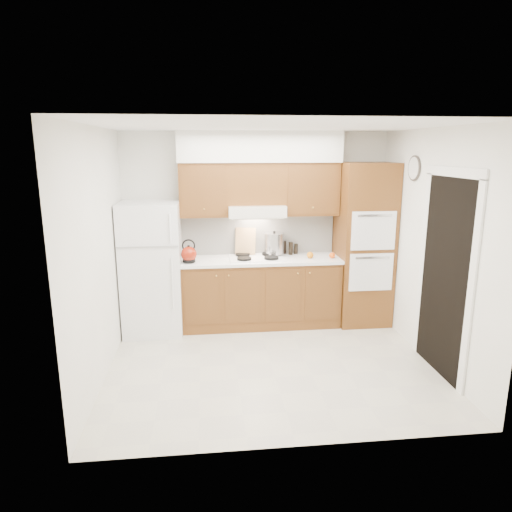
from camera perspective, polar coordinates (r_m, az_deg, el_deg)
The scene contains 26 objects.
floor at distance 5.33m, azimuth 1.87°, elevation -13.23°, with size 3.60×3.60×0.00m, color #BDB6A6.
ceiling at distance 4.77m, azimuth 2.12°, elevation 15.95°, with size 3.60×3.60×0.00m, color white.
wall_back at distance 6.35m, azimuth 0.03°, elevation 3.52°, with size 3.60×0.02×2.60m, color white.
wall_left at distance 4.96m, azimuth -19.05°, elevation 0.00°, with size 0.02×3.00×2.60m, color white.
wall_right at distance 5.44m, azimuth 21.09°, elevation 0.97°, with size 0.02×3.00×2.60m, color white.
fridge at distance 6.09m, azimuth -12.84°, elevation -1.48°, with size 0.75×0.72×1.72m, color white.
base_cabinets at distance 6.26m, azimuth 0.57°, elevation -4.63°, with size 2.11×0.60×0.90m, color brown.
countertop at distance 6.13m, azimuth 0.59°, elevation -0.47°, with size 2.13×0.62×0.04m, color white.
backsplash at distance 6.35m, azimuth 0.27°, elevation 2.79°, with size 2.11×0.03×0.56m, color white.
oven_cabinet at distance 6.39m, azimuth 13.30°, elevation 1.41°, with size 0.70×0.65×2.20m, color brown.
upper_cab_left at distance 6.07m, azimuth -6.58°, elevation 8.22°, with size 0.63×0.33×0.70m, color brown.
upper_cab_right at distance 6.23m, azimuth 6.82°, elevation 8.35°, with size 0.73×0.33×0.70m, color brown.
range_hood at distance 6.08m, azimuth 0.04°, elevation 5.71°, with size 0.75×0.45×0.15m, color silver.
upper_cab_over_hood at distance 6.10m, azimuth -0.03°, elevation 9.04°, with size 0.75×0.33×0.55m, color brown.
soffit at distance 6.08m, azimuth 0.47°, elevation 13.50°, with size 2.13×0.36×0.40m, color silver.
cooktop at distance 6.13m, azimuth 0.10°, elevation -0.21°, with size 0.74×0.50×0.01m, color white.
doorway at distance 5.19m, azimuth 22.49°, elevation -2.56°, with size 0.02×0.90×2.10m, color black.
wall_clock at distance 5.82m, azimuth 19.18°, elevation 10.33°, with size 0.30×0.30×0.02m, color #3F3833.
kettle at distance 5.93m, azimuth -8.39°, elevation 0.23°, with size 0.20×0.20×0.20m, color maroon.
cutting_board at distance 6.26m, azimuth -1.32°, elevation 1.88°, with size 0.28×0.02×0.37m, color tan.
stock_pot at distance 6.26m, azimuth 2.28°, elevation 1.58°, with size 0.27×0.27×0.28m, color #B1B0B5.
condiment_a at distance 6.39m, azimuth 3.56°, elevation 1.11°, with size 0.05×0.05×0.18m, color black.
condiment_b at distance 6.33m, azimuth 4.35°, elevation 0.96°, with size 0.06×0.06×0.18m, color black.
condiment_c at distance 6.38m, azimuth 5.02°, elevation 0.90°, with size 0.05×0.05×0.15m, color black.
orange_near at distance 6.20m, azimuth 9.49°, elevation 0.08°, with size 0.08×0.08×0.08m, color orange.
orange_far at distance 6.16m, azimuth 6.78°, elevation 0.12°, with size 0.09×0.09×0.09m, color orange.
Camera 1 is at (-0.69, -4.71, 2.38)m, focal length 32.00 mm.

